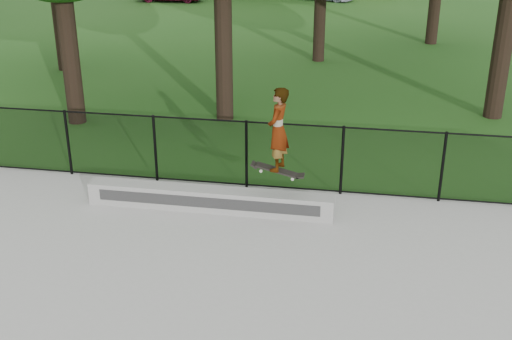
% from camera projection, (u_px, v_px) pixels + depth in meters
% --- Properties ---
extents(grind_ledge, '(4.91, 0.40, 0.45)m').
position_uv_depth(grind_ledge, '(209.00, 199.00, 12.67)').
color(grind_ledge, '#A3A29E').
rests_on(grind_ledge, concrete_slab).
extents(skater_airborne, '(0.82, 0.64, 1.77)m').
position_uv_depth(skater_airborne, '(278.00, 131.00, 11.79)').
color(skater_airborne, black).
rests_on(skater_airborne, ground).
extents(chainlink_fence, '(16.06, 0.06, 1.50)m').
position_uv_depth(chainlink_fence, '(246.00, 154.00, 13.47)').
color(chainlink_fence, black).
rests_on(chainlink_fence, concrete_slab).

